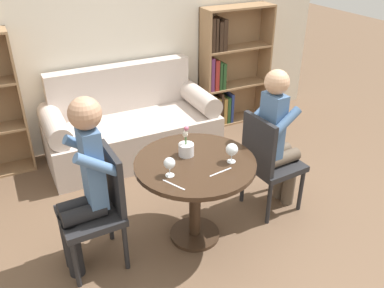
% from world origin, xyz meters
% --- Properties ---
extents(ground_plane, '(16.00, 16.00, 0.00)m').
position_xyz_m(ground_plane, '(0.00, 0.00, 0.00)').
color(ground_plane, brown).
extents(back_wall, '(5.20, 0.05, 2.70)m').
position_xyz_m(back_wall, '(0.00, 1.93, 1.35)').
color(back_wall, silver).
rests_on(back_wall, ground_plane).
extents(round_table, '(0.90, 0.90, 0.70)m').
position_xyz_m(round_table, '(0.00, 0.00, 0.56)').
color(round_table, '#382619').
rests_on(round_table, ground_plane).
extents(couch, '(1.77, 0.80, 0.92)m').
position_xyz_m(couch, '(0.00, 1.50, 0.31)').
color(couch, beige).
rests_on(couch, ground_plane).
extents(bookshelf_right, '(0.86, 0.28, 1.41)m').
position_xyz_m(bookshelf_right, '(1.31, 1.77, 0.65)').
color(bookshelf_right, '#93704C').
rests_on(bookshelf_right, ground_plane).
extents(chair_left, '(0.43, 0.43, 0.90)m').
position_xyz_m(chair_left, '(-0.71, 0.08, 0.49)').
color(chair_left, '#232326').
rests_on(chair_left, ground_plane).
extents(chair_right, '(0.45, 0.45, 0.90)m').
position_xyz_m(chair_right, '(0.71, 0.06, 0.49)').
color(chair_right, '#232326').
rests_on(chair_right, ground_plane).
extents(person_left, '(0.43, 0.35, 1.31)m').
position_xyz_m(person_left, '(-0.80, 0.08, 0.70)').
color(person_left, black).
rests_on(person_left, ground_plane).
extents(person_right, '(0.43, 0.36, 1.27)m').
position_xyz_m(person_right, '(0.80, 0.07, 0.67)').
color(person_right, brown).
rests_on(person_right, ground_plane).
extents(wine_glass_left, '(0.08, 0.08, 0.14)m').
position_xyz_m(wine_glass_left, '(-0.24, -0.09, 0.80)').
color(wine_glass_left, white).
rests_on(wine_glass_left, round_table).
extents(wine_glass_right, '(0.09, 0.09, 0.15)m').
position_xyz_m(wine_glass_right, '(0.23, -0.12, 0.80)').
color(wine_glass_right, white).
rests_on(wine_glass_right, round_table).
extents(flower_vase, '(0.12, 0.12, 0.24)m').
position_xyz_m(flower_vase, '(-0.02, 0.11, 0.77)').
color(flower_vase, silver).
rests_on(flower_vase, round_table).
extents(knife_left_setting, '(0.19, 0.04, 0.00)m').
position_xyz_m(knife_left_setting, '(0.09, -0.21, 0.70)').
color(knife_left_setting, silver).
rests_on(knife_left_setting, round_table).
extents(fork_left_setting, '(0.09, 0.18, 0.00)m').
position_xyz_m(fork_left_setting, '(-0.26, -0.20, 0.70)').
color(fork_left_setting, silver).
rests_on(fork_left_setting, round_table).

